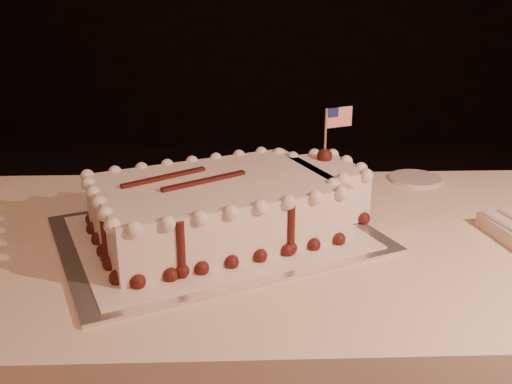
{
  "coord_description": "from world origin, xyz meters",
  "views": [
    {
      "loc": [
        -0.11,
        -0.45,
        1.24
      ],
      "look_at": [
        -0.08,
        0.6,
        0.84
      ],
      "focal_mm": 40.0,
      "sensor_mm": 36.0,
      "label": 1
    }
  ],
  "objects": [
    {
      "name": "side_plate",
      "position": [
        0.35,
        0.92,
        0.76
      ],
      "size": [
        0.13,
        0.13,
        0.01
      ],
      "primitive_type": "cylinder",
      "color": "silver",
      "rests_on": "banquet_table"
    },
    {
      "name": "doily",
      "position": [
        -0.16,
        0.6,
        0.76
      ],
      "size": [
        0.65,
        0.58,
        0.0
      ],
      "primitive_type": "cube",
      "rotation": [
        0.0,
        0.0,
        0.4
      ],
      "color": "white",
      "rests_on": "cake_board"
    },
    {
      "name": "cake_board",
      "position": [
        -0.16,
        0.6,
        0.75
      ],
      "size": [
        0.73,
        0.65,
        0.01
      ],
      "primitive_type": "cube",
      "rotation": [
        0.0,
        0.0,
        0.4
      ],
      "color": "silver",
      "rests_on": "banquet_table"
    },
    {
      "name": "sheet_cake",
      "position": [
        -0.13,
        0.62,
        0.81
      ],
      "size": [
        0.59,
        0.46,
        0.23
      ],
      "color": "white",
      "rests_on": "doily"
    }
  ]
}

